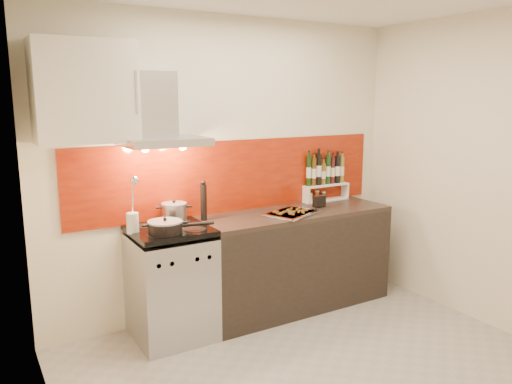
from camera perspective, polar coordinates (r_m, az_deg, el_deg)
floor at (r=3.75m, az=7.91°, el=-20.02°), size 3.40×3.40×0.00m
back_wall at (r=4.44m, az=-2.97°, el=2.84°), size 3.40×0.02×2.60m
left_wall at (r=2.59m, az=-22.23°, el=-3.77°), size 0.02×2.80×2.60m
right_wall at (r=4.54m, az=25.42°, el=1.98°), size 0.02×2.80×2.60m
backsplash at (r=4.46m, az=-2.32°, el=1.86°), size 3.00×0.02×0.64m
range_stove at (r=4.10m, az=-9.64°, el=-10.39°), size 0.60×0.60×0.91m
counter at (r=4.64m, az=4.41°, el=-7.62°), size 1.80×0.60×0.90m
range_hood at (r=3.97m, az=-10.99°, el=8.14°), size 0.62×0.50×0.61m
upper_cabinet at (r=3.80m, az=-19.00°, el=10.77°), size 0.70×0.35×0.72m
stock_pot at (r=4.14m, az=-9.33°, el=-2.28°), size 0.21×0.21×0.18m
saute_pan at (r=3.81m, az=-10.23°, el=-3.93°), size 0.50×0.26×0.12m
utensil_jar at (r=3.87m, az=-13.89°, el=-2.70°), size 0.09×0.14×0.45m
pepper_mill at (r=4.16m, az=-6.01°, el=-1.02°), size 0.05×0.05×0.34m
step_shelf at (r=4.97m, az=7.88°, el=1.57°), size 0.51×0.14×0.47m
caddy_box at (r=4.67m, az=7.23°, el=-1.05°), size 0.12×0.05×0.10m
baking_tray at (r=4.37m, az=4.04°, el=-2.41°), size 0.54×0.48×0.03m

